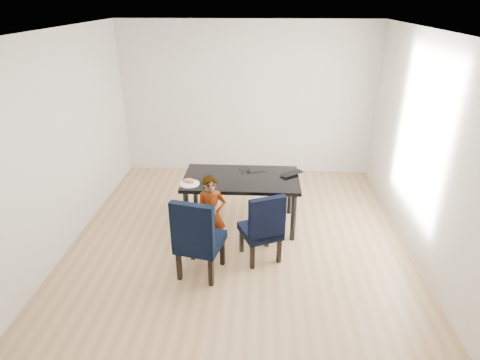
# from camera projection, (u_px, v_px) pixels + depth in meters

# --- Properties ---
(floor) EXTENTS (4.50, 5.00, 0.01)m
(floor) POSITION_uv_depth(u_px,v_px,m) (239.00, 243.00, 5.42)
(floor) COLOR tan
(floor) RESTS_ON ground
(ceiling) EXTENTS (4.50, 5.00, 0.01)m
(ceiling) POSITION_uv_depth(u_px,v_px,m) (239.00, 31.00, 4.28)
(ceiling) COLOR white
(ceiling) RESTS_ON wall_back
(wall_back) EXTENTS (4.50, 0.01, 2.70)m
(wall_back) POSITION_uv_depth(u_px,v_px,m) (247.00, 100.00, 7.12)
(wall_back) COLOR silver
(wall_back) RESTS_ON ground
(wall_front) EXTENTS (4.50, 0.01, 2.70)m
(wall_front) POSITION_uv_depth(u_px,v_px,m) (217.00, 286.00, 2.59)
(wall_front) COLOR silver
(wall_front) RESTS_ON ground
(wall_left) EXTENTS (0.01, 5.00, 2.70)m
(wall_left) POSITION_uv_depth(u_px,v_px,m) (58.00, 146.00, 4.97)
(wall_left) COLOR white
(wall_left) RESTS_ON ground
(wall_right) EXTENTS (0.01, 5.00, 2.70)m
(wall_right) POSITION_uv_depth(u_px,v_px,m) (429.00, 153.00, 4.74)
(wall_right) COLOR white
(wall_right) RESTS_ON ground
(dining_table) EXTENTS (1.60, 0.90, 0.75)m
(dining_table) POSITION_uv_depth(u_px,v_px,m) (241.00, 201.00, 5.72)
(dining_table) COLOR black
(dining_table) RESTS_ON floor
(chair_left) EXTENTS (0.60, 0.62, 1.03)m
(chair_left) POSITION_uv_depth(u_px,v_px,m) (200.00, 235.00, 4.65)
(chair_left) COLOR black
(chair_left) RESTS_ON floor
(chair_right) EXTENTS (0.60, 0.61, 0.94)m
(chair_right) POSITION_uv_depth(u_px,v_px,m) (260.00, 225.00, 4.95)
(chair_right) COLOR black
(chair_right) RESTS_ON floor
(child) EXTENTS (0.41, 0.30, 1.04)m
(child) POSITION_uv_depth(u_px,v_px,m) (211.00, 215.00, 5.08)
(child) COLOR orange
(child) RESTS_ON floor
(plate) EXTENTS (0.30, 0.30, 0.01)m
(plate) POSITION_uv_depth(u_px,v_px,m) (189.00, 184.00, 5.36)
(plate) COLOR white
(plate) RESTS_ON dining_table
(sandwich) EXTENTS (0.17, 0.10, 0.06)m
(sandwich) POSITION_uv_depth(u_px,v_px,m) (189.00, 181.00, 5.35)
(sandwich) COLOR #B67141
(sandwich) RESTS_ON plate
(laptop) EXTENTS (0.42, 0.38, 0.03)m
(laptop) POSITION_uv_depth(u_px,v_px,m) (290.00, 173.00, 5.68)
(laptop) COLOR black
(laptop) RESTS_ON dining_table
(cable_tangle) EXTENTS (0.16, 0.16, 0.01)m
(cable_tangle) POSITION_uv_depth(u_px,v_px,m) (246.00, 173.00, 5.71)
(cable_tangle) COLOR black
(cable_tangle) RESTS_ON dining_table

